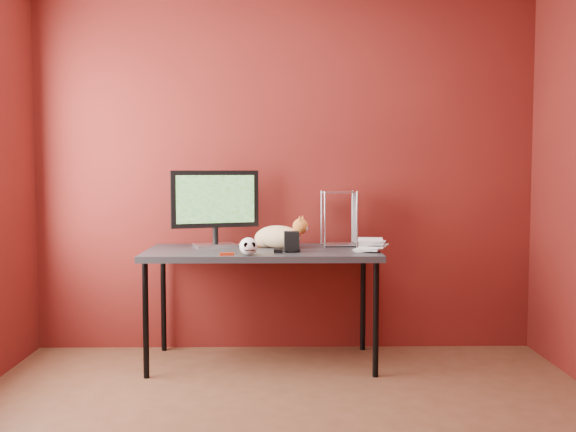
{
  "coord_description": "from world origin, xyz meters",
  "views": [
    {
      "loc": [
        -0.04,
        -2.77,
        1.26
      ],
      "look_at": [
        0.01,
        1.15,
        0.98
      ],
      "focal_mm": 40.0,
      "sensor_mm": 36.0,
      "label": 1
    }
  ],
  "objects_px": {
    "speaker": "(292,242)",
    "skull_mug": "(249,246)",
    "desk": "(262,257)",
    "monitor": "(215,204)",
    "cat": "(279,236)",
    "book_stack": "(360,183)"
  },
  "relations": [
    {
      "from": "desk",
      "to": "speaker",
      "type": "xyz_separation_m",
      "value": [
        0.19,
        -0.12,
        0.11
      ]
    },
    {
      "from": "speaker",
      "to": "desk",
      "type": "bearing_deg",
      "value": 143.94
    },
    {
      "from": "desk",
      "to": "cat",
      "type": "bearing_deg",
      "value": 40.35
    },
    {
      "from": "cat",
      "to": "speaker",
      "type": "bearing_deg",
      "value": -45.04
    },
    {
      "from": "desk",
      "to": "monitor",
      "type": "xyz_separation_m",
      "value": [
        -0.32,
        0.14,
        0.34
      ]
    },
    {
      "from": "cat",
      "to": "skull_mug",
      "type": "bearing_deg",
      "value": -91.29
    },
    {
      "from": "desk",
      "to": "monitor",
      "type": "relative_size",
      "value": 2.61
    },
    {
      "from": "desk",
      "to": "skull_mug",
      "type": "height_order",
      "value": "skull_mug"
    },
    {
      "from": "cat",
      "to": "speaker",
      "type": "height_order",
      "value": "cat"
    },
    {
      "from": "cat",
      "to": "book_stack",
      "type": "xyz_separation_m",
      "value": [
        0.52,
        -0.12,
        0.36
      ]
    },
    {
      "from": "desk",
      "to": "speaker",
      "type": "relative_size",
      "value": 11.56
    },
    {
      "from": "monitor",
      "to": "speaker",
      "type": "relative_size",
      "value": 4.42
    },
    {
      "from": "skull_mug",
      "to": "speaker",
      "type": "relative_size",
      "value": 0.88
    },
    {
      "from": "desk",
      "to": "cat",
      "type": "relative_size",
      "value": 3.25
    },
    {
      "from": "speaker",
      "to": "book_stack",
      "type": "bearing_deg",
      "value": 8.72
    },
    {
      "from": "desk",
      "to": "skull_mug",
      "type": "bearing_deg",
      "value": -104.46
    },
    {
      "from": "skull_mug",
      "to": "speaker",
      "type": "distance_m",
      "value": 0.31
    },
    {
      "from": "cat",
      "to": "book_stack",
      "type": "distance_m",
      "value": 0.64
    },
    {
      "from": "monitor",
      "to": "cat",
      "type": "distance_m",
      "value": 0.48
    },
    {
      "from": "skull_mug",
      "to": "book_stack",
      "type": "height_order",
      "value": "book_stack"
    },
    {
      "from": "skull_mug",
      "to": "book_stack",
      "type": "xyz_separation_m",
      "value": [
        0.7,
        0.26,
        0.38
      ]
    },
    {
      "from": "speaker",
      "to": "skull_mug",
      "type": "bearing_deg",
      "value": -150.55
    }
  ]
}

